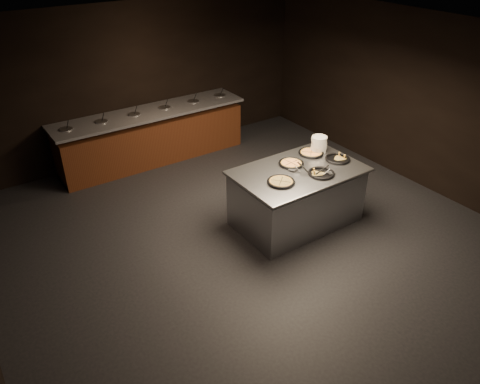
{
  "coord_description": "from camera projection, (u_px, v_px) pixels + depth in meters",
  "views": [
    {
      "loc": [
        -3.26,
        -4.22,
        4.15
      ],
      "look_at": [
        -0.19,
        0.3,
        0.91
      ],
      "focal_mm": 35.0,
      "sensor_mm": 36.0,
      "label": 1
    }
  ],
  "objects": [
    {
      "name": "room",
      "position": [
        265.0,
        161.0,
        5.96
      ],
      "size": [
        7.02,
        8.02,
        2.92
      ],
      "color": "black",
      "rests_on": "ground"
    },
    {
      "name": "salad_bar",
      "position": [
        153.0,
        139.0,
        9.01
      ],
      "size": [
        3.7,
        0.83,
        1.18
      ],
      "color": "#502712",
      "rests_on": "ground"
    },
    {
      "name": "serving_counter",
      "position": [
        296.0,
        197.0,
        7.15
      ],
      "size": [
        1.91,
        1.23,
        0.92
      ],
      "rotation": [
        0.0,
        0.0,
        0.0
      ],
      "color": "silver",
      "rests_on": "ground"
    },
    {
      "name": "plate_stack",
      "position": [
        319.0,
        144.0,
        7.39
      ],
      "size": [
        0.25,
        0.25,
        0.24
      ],
      "primitive_type": "cylinder",
      "color": "silver",
      "rests_on": "serving_counter"
    },
    {
      "name": "pan_veggie_whole",
      "position": [
        281.0,
        182.0,
        6.56
      ],
      "size": [
        0.4,
        0.4,
        0.04
      ],
      "rotation": [
        0.0,
        0.0,
        0.7
      ],
      "color": "black",
      "rests_on": "serving_counter"
    },
    {
      "name": "pan_cheese_whole",
      "position": [
        291.0,
        163.0,
        7.04
      ],
      "size": [
        0.38,
        0.38,
        0.04
      ],
      "rotation": [
        0.0,
        0.0,
        0.13
      ],
      "color": "black",
      "rests_on": "serving_counter"
    },
    {
      "name": "pan_cheese_slices_a",
      "position": [
        311.0,
        153.0,
        7.36
      ],
      "size": [
        0.4,
        0.4,
        0.04
      ],
      "rotation": [
        0.0,
        0.0,
        0.8
      ],
      "color": "black",
      "rests_on": "serving_counter"
    },
    {
      "name": "pan_cheese_slices_b",
      "position": [
        321.0,
        173.0,
        6.77
      ],
      "size": [
        0.39,
        0.39,
        0.04
      ],
      "rotation": [
        0.0,
        0.0,
        2.08
      ],
      "color": "black",
      "rests_on": "serving_counter"
    },
    {
      "name": "pan_veggie_slices",
      "position": [
        338.0,
        159.0,
        7.18
      ],
      "size": [
        0.38,
        0.38,
        0.04
      ],
      "rotation": [
        0.0,
        0.0,
        -0.36
      ],
      "color": "black",
      "rests_on": "serving_counter"
    },
    {
      "name": "server_left",
      "position": [
        300.0,
        168.0,
        6.79
      ],
      "size": [
        0.17,
        0.31,
        0.16
      ],
      "rotation": [
        0.0,
        0.0,
        2.01
      ],
      "color": "silver",
      "rests_on": "serving_counter"
    },
    {
      "name": "server_right",
      "position": [
        325.0,
        171.0,
        6.72
      ],
      "size": [
        0.33,
        0.12,
        0.16
      ],
      "rotation": [
        0.0,
        0.0,
        -0.18
      ],
      "color": "silver",
      "rests_on": "serving_counter"
    }
  ]
}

